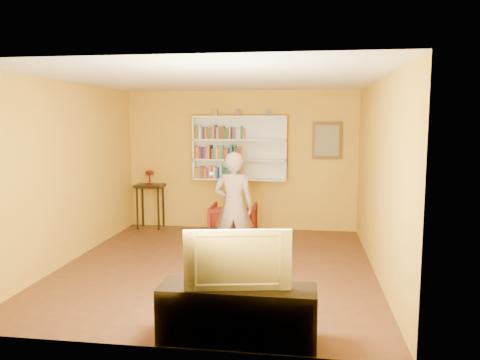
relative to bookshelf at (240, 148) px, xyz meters
name	(u,v)px	position (x,y,z in m)	size (l,w,h in m)	color
room_shell	(217,198)	(0.00, -2.41, -0.58)	(5.30, 5.80, 2.88)	#4C2B18
bookshelf	(240,148)	(0.00, 0.00, 0.00)	(1.80, 0.29, 1.23)	white
books_row_lower	(219,173)	(-0.40, -0.11, -0.47)	(0.93, 0.18, 0.26)	#BA7025
books_row_middle	(218,153)	(-0.42, -0.11, -0.09)	(0.89, 0.19, 0.27)	brown
books_row_upper	(219,133)	(-0.40, -0.11, 0.29)	(0.96, 0.19, 0.27)	brown
ornament_left	(215,113)	(-0.47, -0.06, 0.68)	(0.09, 0.09, 0.12)	olive
ornament_centre	(238,113)	(-0.03, -0.06, 0.68)	(0.08, 0.08, 0.11)	#8F2F46
ornament_right	(269,113)	(0.56, -0.06, 0.68)	(0.08, 0.08, 0.11)	#485279
framed_painting	(327,141)	(1.65, 0.05, 0.16)	(0.55, 0.05, 0.70)	#533517
console_table	(150,192)	(-1.77, -0.16, -0.87)	(0.54, 0.41, 0.88)	black
ruby_lustre	(150,174)	(-1.77, -0.16, -0.52)	(0.17, 0.17, 0.28)	maroon
armchair	(234,225)	(0.06, -1.22, -1.23)	(0.77, 0.79, 0.72)	#4C0805
person	(234,207)	(0.19, -2.09, -0.76)	(0.61, 0.40, 1.67)	#7F675D
game_remote	(212,173)	(-0.06, -2.44, -0.21)	(0.04, 0.15, 0.04)	white
tv_cabinet	(237,313)	(0.63, -4.66, -1.32)	(1.52, 0.46, 0.54)	black
television	(237,257)	(0.63, -4.66, -0.76)	(1.01, 0.13, 0.58)	black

